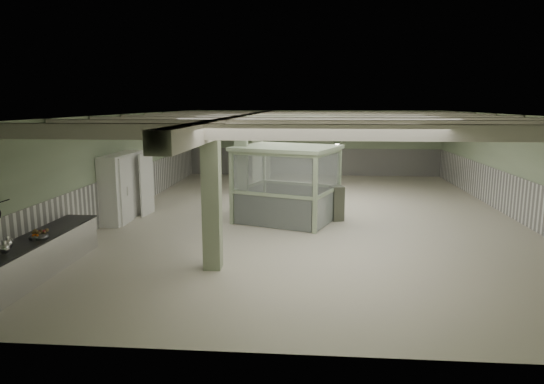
# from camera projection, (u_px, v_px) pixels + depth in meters

# --- Properties ---
(floor) EXTENTS (20.00, 20.00, 0.00)m
(floor) POSITION_uv_depth(u_px,v_px,m) (314.00, 215.00, 17.58)
(floor) COLOR beige
(floor) RESTS_ON ground
(ceiling) EXTENTS (14.00, 20.00, 0.02)m
(ceiling) POSITION_uv_depth(u_px,v_px,m) (316.00, 115.00, 16.93)
(ceiling) COLOR silver
(ceiling) RESTS_ON wall_back
(wall_back) EXTENTS (14.00, 0.02, 3.60)m
(wall_back) POSITION_uv_depth(u_px,v_px,m) (314.00, 143.00, 27.06)
(wall_back) COLOR #A7BE98
(wall_back) RESTS_ON floor
(wall_front) EXTENTS (14.00, 0.02, 3.60)m
(wall_front) POSITION_uv_depth(u_px,v_px,m) (319.00, 248.00, 7.45)
(wall_front) COLOR #A7BE98
(wall_front) RESTS_ON floor
(wall_left) EXTENTS (0.02, 20.00, 3.60)m
(wall_left) POSITION_uv_depth(u_px,v_px,m) (124.00, 164.00, 17.81)
(wall_left) COLOR #A7BE98
(wall_left) RESTS_ON floor
(wall_right) EXTENTS (0.02, 20.00, 3.60)m
(wall_right) POSITION_uv_depth(u_px,v_px,m) (518.00, 168.00, 16.70)
(wall_right) COLOR #A7BE98
(wall_right) RESTS_ON floor
(wainscot_left) EXTENTS (0.05, 19.90, 1.50)m
(wainscot_left) POSITION_uv_depth(u_px,v_px,m) (126.00, 192.00, 17.99)
(wainscot_left) COLOR white
(wainscot_left) RESTS_ON floor
(wainscot_right) EXTENTS (0.05, 19.90, 1.50)m
(wainscot_right) POSITION_uv_depth(u_px,v_px,m) (515.00, 198.00, 16.89)
(wainscot_right) COLOR white
(wainscot_right) RESTS_ON floor
(wainscot_back) EXTENTS (13.90, 0.05, 1.50)m
(wainscot_back) POSITION_uv_depth(u_px,v_px,m) (313.00, 162.00, 27.22)
(wainscot_back) COLOR white
(wainscot_back) RESTS_ON floor
(girder) EXTENTS (0.45, 19.90, 0.40)m
(girder) POSITION_uv_depth(u_px,v_px,m) (245.00, 121.00, 17.17)
(girder) COLOR beige
(girder) RESTS_ON ceiling
(beam_a) EXTENTS (13.90, 0.35, 0.32)m
(beam_a) POSITION_uv_depth(u_px,v_px,m) (319.00, 132.00, 9.61)
(beam_a) COLOR beige
(beam_a) RESTS_ON ceiling
(beam_b) EXTENTS (13.90, 0.35, 0.32)m
(beam_b) POSITION_uv_depth(u_px,v_px,m) (317.00, 126.00, 12.06)
(beam_b) COLOR beige
(beam_b) RESTS_ON ceiling
(beam_c) EXTENTS (13.90, 0.35, 0.32)m
(beam_c) POSITION_uv_depth(u_px,v_px,m) (316.00, 123.00, 14.51)
(beam_c) COLOR beige
(beam_c) RESTS_ON ceiling
(beam_d) EXTENTS (13.90, 0.35, 0.32)m
(beam_d) POSITION_uv_depth(u_px,v_px,m) (316.00, 120.00, 16.96)
(beam_d) COLOR beige
(beam_d) RESTS_ON ceiling
(beam_e) EXTENTS (13.90, 0.35, 0.32)m
(beam_e) POSITION_uv_depth(u_px,v_px,m) (315.00, 118.00, 19.41)
(beam_e) COLOR beige
(beam_e) RESTS_ON ceiling
(beam_f) EXTENTS (13.90, 0.35, 0.32)m
(beam_f) POSITION_uv_depth(u_px,v_px,m) (315.00, 116.00, 21.86)
(beam_f) COLOR beige
(beam_f) RESTS_ON ceiling
(beam_g) EXTENTS (13.90, 0.35, 0.32)m
(beam_g) POSITION_uv_depth(u_px,v_px,m) (314.00, 115.00, 24.31)
(beam_g) COLOR beige
(beam_g) RESTS_ON ceiling
(column_a) EXTENTS (0.42, 0.42, 3.60)m
(column_a) POSITION_uv_depth(u_px,v_px,m) (212.00, 196.00, 11.57)
(column_a) COLOR #96A383
(column_a) RESTS_ON floor
(column_b) EXTENTS (0.42, 0.42, 3.60)m
(column_b) POSITION_uv_depth(u_px,v_px,m) (241.00, 169.00, 16.47)
(column_b) COLOR #96A383
(column_b) RESTS_ON floor
(column_c) EXTENTS (0.42, 0.42, 3.60)m
(column_c) POSITION_uv_depth(u_px,v_px,m) (258.00, 154.00, 21.37)
(column_c) COLOR #96A383
(column_c) RESTS_ON floor
(column_d) EXTENTS (0.42, 0.42, 3.60)m
(column_d) POSITION_uv_depth(u_px,v_px,m) (266.00, 146.00, 25.29)
(column_d) COLOR #96A383
(column_d) RESTS_ON floor
(pendant_front) EXTENTS (0.44, 0.44, 0.22)m
(pendant_front) POSITION_uv_depth(u_px,v_px,m) (337.00, 141.00, 12.09)
(pendant_front) COLOR #314030
(pendant_front) RESTS_ON ceiling
(pendant_mid) EXTENTS (0.44, 0.44, 0.22)m
(pendant_mid) POSITION_uv_depth(u_px,v_px,m) (329.00, 130.00, 17.48)
(pendant_mid) COLOR #314030
(pendant_mid) RESTS_ON ceiling
(pendant_back) EXTENTS (0.44, 0.44, 0.22)m
(pendant_back) POSITION_uv_depth(u_px,v_px,m) (325.00, 124.00, 22.38)
(pendant_back) COLOR #314030
(pendant_back) RESTS_ON ceiling
(prep_counter) EXTENTS (0.89, 5.10, 0.91)m
(prep_counter) POSITION_uv_depth(u_px,v_px,m) (31.00, 259.00, 11.15)
(prep_counter) COLOR silver
(prep_counter) RESTS_ON floor
(pitcher_near) EXTENTS (0.24, 0.26, 0.29)m
(pitcher_near) POSITION_uv_depth(u_px,v_px,m) (4.00, 247.00, 10.03)
(pitcher_near) COLOR silver
(pitcher_near) RESTS_ON prep_counter
(pitcher_far) EXTENTS (0.24, 0.26, 0.29)m
(pitcher_far) POSITION_uv_depth(u_px,v_px,m) (7.00, 243.00, 10.38)
(pitcher_far) COLOR silver
(pitcher_far) RESTS_ON prep_counter
(veg_colander) EXTENTS (0.47, 0.47, 0.20)m
(veg_colander) POSITION_uv_depth(u_px,v_px,m) (39.00, 234.00, 11.22)
(veg_colander) COLOR #46464B
(veg_colander) RESTS_ON prep_counter
(orange_bowl) EXTENTS (0.25, 0.25, 0.08)m
(orange_bowl) POSITION_uv_depth(u_px,v_px,m) (36.00, 238.00, 11.12)
(orange_bowl) COLOR #B2B2B7
(orange_bowl) RESTS_ON prep_counter
(walkin_cooler) EXTENTS (0.89, 2.60, 2.39)m
(walkin_cooler) POSITION_uv_depth(u_px,v_px,m) (123.00, 185.00, 16.77)
(walkin_cooler) COLOR white
(walkin_cooler) RESTS_ON floor
(guard_booth) EXTENTS (3.93, 3.64, 2.57)m
(guard_booth) POSITION_uv_depth(u_px,v_px,m) (287.00, 171.00, 16.44)
(guard_booth) COLOR #9FB28F
(guard_booth) RESTS_ON floor
(filing_cabinet) EXTENTS (0.54, 0.64, 1.20)m
(filing_cabinet) POSITION_uv_depth(u_px,v_px,m) (337.00, 203.00, 16.72)
(filing_cabinet) COLOR #515546
(filing_cabinet) RESTS_ON floor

